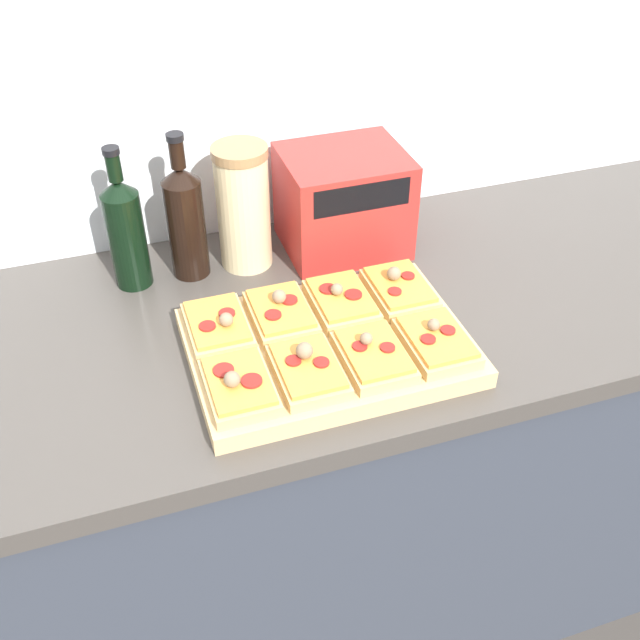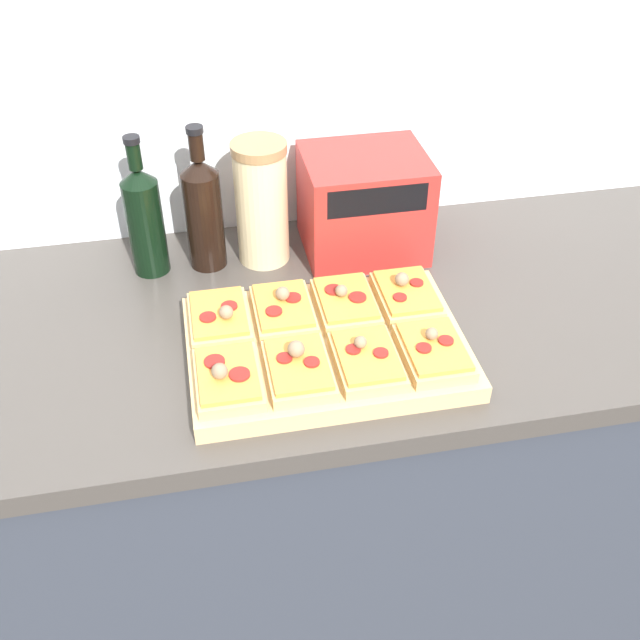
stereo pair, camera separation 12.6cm
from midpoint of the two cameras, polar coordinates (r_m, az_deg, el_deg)
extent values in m
cube|color=silver|center=(1.51, -0.74, 19.03)|extent=(6.00, 0.06, 2.50)
cube|color=#333842|center=(1.70, 1.72, -12.23)|extent=(2.60, 0.64, 0.87)
cube|color=#423D38|center=(1.38, 2.07, -0.13)|extent=(2.63, 0.67, 0.04)
cube|color=tan|center=(1.26, 3.12, -2.24)|extent=(0.46, 0.33, 0.03)
cube|color=tan|center=(1.28, -4.91, -0.06)|extent=(0.10, 0.14, 0.02)
cube|color=orange|center=(1.28, -4.94, 0.43)|extent=(0.09, 0.13, 0.01)
cylinder|color=maroon|center=(1.26, -5.73, 0.11)|extent=(0.03, 0.03, 0.00)
cylinder|color=maroon|center=(1.28, -4.14, 0.96)|extent=(0.03, 0.03, 0.00)
sphere|color=#7F6B51|center=(1.25, -4.31, 0.49)|extent=(0.02, 0.02, 0.02)
cube|color=tan|center=(1.30, -0.03, 0.53)|extent=(0.10, 0.14, 0.02)
cube|color=orange|center=(1.29, -0.03, 1.02)|extent=(0.09, 0.13, 0.01)
cylinder|color=maroon|center=(1.26, -0.69, 0.56)|extent=(0.03, 0.03, 0.00)
cylinder|color=maroon|center=(1.30, 0.71, 1.61)|extent=(0.03, 0.03, 0.00)
sphere|color=#7F6B51|center=(1.29, -0.07, 1.93)|extent=(0.02, 0.02, 0.02)
cube|color=tan|center=(1.32, 4.72, 1.10)|extent=(0.10, 0.14, 0.02)
cube|color=orange|center=(1.31, 4.75, 1.59)|extent=(0.09, 0.13, 0.01)
cylinder|color=maroon|center=(1.32, 3.78, 2.22)|extent=(0.03, 0.03, 0.00)
cylinder|color=maroon|center=(1.30, 5.66, 1.63)|extent=(0.03, 0.03, 0.00)
sphere|color=#7F6B51|center=(1.30, 4.42, 2.14)|extent=(0.02, 0.02, 0.02)
cube|color=tan|center=(1.35, 9.29, 1.64)|extent=(0.10, 0.14, 0.02)
cube|color=orange|center=(1.34, 9.35, 2.12)|extent=(0.09, 0.13, 0.01)
cylinder|color=maroon|center=(1.31, 8.86, 1.62)|extent=(0.02, 0.02, 0.00)
cylinder|color=maroon|center=(1.35, 10.04, 2.72)|extent=(0.02, 0.02, 0.00)
sphere|color=#7F6B51|center=(1.34, 8.96, 2.99)|extent=(0.03, 0.03, 0.03)
cube|color=tan|center=(1.17, -3.94, -4.72)|extent=(0.10, 0.14, 0.02)
cube|color=orange|center=(1.16, -3.97, -4.21)|extent=(0.09, 0.13, 0.01)
cylinder|color=maroon|center=(1.17, -5.01, -3.30)|extent=(0.03, 0.03, 0.00)
cylinder|color=maroon|center=(1.15, -3.03, -4.29)|extent=(0.03, 0.03, 0.00)
sphere|color=#7F6B51|center=(1.14, -4.52, -4.04)|extent=(0.03, 0.03, 0.03)
cube|color=tan|center=(1.18, 1.42, -4.01)|extent=(0.10, 0.14, 0.02)
cube|color=orange|center=(1.17, 1.43, -3.51)|extent=(0.09, 0.13, 0.01)
cylinder|color=maroon|center=(1.17, 0.35, -3.05)|extent=(0.03, 0.03, 0.00)
cylinder|color=maroon|center=(1.17, 2.47, -3.35)|extent=(0.03, 0.03, 0.00)
sphere|color=#7F6B51|center=(1.17, 1.25, -2.34)|extent=(0.03, 0.03, 0.03)
cube|color=tan|center=(1.20, 6.61, -3.30)|extent=(0.10, 0.14, 0.02)
cube|color=orange|center=(1.19, 6.66, -2.80)|extent=(0.09, 0.13, 0.01)
cylinder|color=maroon|center=(1.19, 5.58, -2.36)|extent=(0.02, 0.02, 0.00)
cylinder|color=maroon|center=(1.19, 7.70, -2.63)|extent=(0.02, 0.02, 0.00)
sphere|color=#7F6B51|center=(1.20, 6.13, -1.81)|extent=(0.02, 0.02, 0.02)
cube|color=tan|center=(1.24, 11.55, -2.59)|extent=(0.10, 0.14, 0.02)
cube|color=orange|center=(1.23, 11.63, -2.10)|extent=(0.09, 0.13, 0.01)
cylinder|color=maroon|center=(1.21, 10.89, -2.23)|extent=(0.02, 0.02, 0.00)
cylinder|color=maroon|center=(1.23, 12.49, -1.66)|extent=(0.02, 0.02, 0.00)
sphere|color=#7F6B51|center=(1.23, 11.43, -1.15)|extent=(0.02, 0.02, 0.02)
cylinder|color=black|center=(1.45, -10.70, 6.84)|extent=(0.07, 0.07, 0.19)
cone|color=black|center=(1.40, -11.22, 10.66)|extent=(0.07, 0.07, 0.03)
cylinder|color=black|center=(1.38, -11.42, 12.09)|extent=(0.03, 0.03, 0.05)
cylinder|color=black|center=(1.37, -11.59, 13.25)|extent=(0.03, 0.03, 0.01)
cylinder|color=black|center=(1.45, -6.33, 7.47)|extent=(0.07, 0.07, 0.20)
cone|color=black|center=(1.40, -6.66, 11.44)|extent=(0.07, 0.07, 0.03)
cylinder|color=black|center=(1.38, -6.78, 12.94)|extent=(0.03, 0.03, 0.05)
cylinder|color=black|center=(1.37, -6.88, 14.14)|extent=(0.03, 0.03, 0.01)
cylinder|color=beige|center=(1.45, -1.96, 8.51)|extent=(0.10, 0.10, 0.23)
cylinder|color=#937047|center=(1.40, -2.07, 12.92)|extent=(0.11, 0.11, 0.02)
cube|color=red|center=(1.50, 5.79, 8.74)|extent=(0.24, 0.20, 0.20)
cube|color=black|center=(1.39, 7.03, 8.97)|extent=(0.19, 0.01, 0.06)
cube|color=black|center=(1.54, 10.56, 9.43)|extent=(0.02, 0.02, 0.02)
camera|label=1|loc=(0.06, -87.14, 2.28)|focal=42.00mm
camera|label=2|loc=(0.06, 92.86, -2.28)|focal=42.00mm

